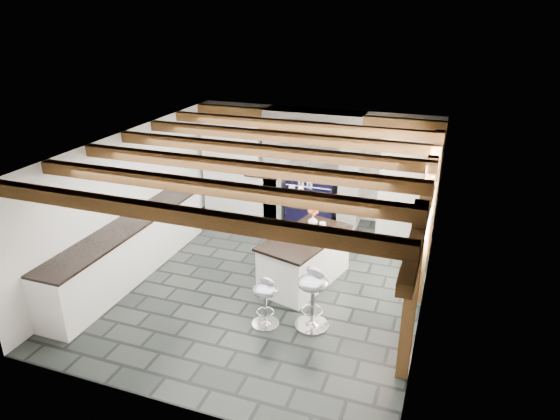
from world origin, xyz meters
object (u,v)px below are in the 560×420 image
(range_cooker, at_px, (312,198))
(kitchen_island, at_px, (305,258))
(bar_stool_near, at_px, (313,292))
(bar_stool_far, at_px, (266,297))

(range_cooker, xyz_separation_m, kitchen_island, (0.62, -2.53, -0.05))
(range_cooker, distance_m, bar_stool_near, 3.84)
(range_cooker, relative_size, kitchen_island, 0.55)
(kitchen_island, bearing_deg, bar_stool_near, -52.43)
(kitchen_island, relative_size, bar_stool_far, 2.51)
(bar_stool_far, bearing_deg, range_cooker, 115.87)
(range_cooker, height_order, bar_stool_far, range_cooker)
(range_cooker, xyz_separation_m, bar_stool_far, (0.46, -3.87, -0.01))
(kitchen_island, distance_m, bar_stool_near, 1.25)
(bar_stool_near, distance_m, bar_stool_far, 0.67)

